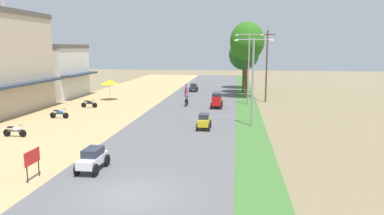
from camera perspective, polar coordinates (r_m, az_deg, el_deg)
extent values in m
plane|color=#7A6B4C|center=(16.46, -9.64, -13.77)|extent=(180.00, 180.00, 0.00)
cube|color=#565659|center=(16.45, -9.65, -13.64)|extent=(9.00, 140.00, 0.08)
cube|color=#3D6B2D|center=(15.86, 11.18, -14.64)|extent=(2.40, 140.00, 0.06)
cube|color=#2D3847|center=(38.21, -24.71, 3.55)|extent=(1.20, 12.39, 0.25)
cube|color=silver|center=(50.66, -21.87, 5.14)|extent=(7.47, 8.52, 6.40)
cube|color=#2D3847|center=(48.72, -17.38, 5.09)|extent=(1.20, 8.52, 0.25)
cube|color=#59514C|center=(50.55, -22.11, 9.03)|extent=(7.67, 8.72, 0.50)
cylinder|color=black|center=(28.71, -25.42, -3.75)|extent=(0.56, 0.06, 0.56)
cylinder|color=black|center=(29.39, -27.46, -3.62)|extent=(0.56, 0.06, 0.56)
cube|color=#333338|center=(29.01, -26.48, -3.34)|extent=(1.12, 0.12, 0.12)
ellipsoid|color=silver|center=(28.93, -26.37, -3.08)|extent=(0.64, 0.28, 0.32)
cube|color=black|center=(29.11, -26.98, -2.81)|extent=(0.44, 0.20, 0.10)
cylinder|color=#A5A8AD|center=(28.68, -25.56, -3.22)|extent=(0.26, 0.05, 0.68)
cylinder|color=black|center=(28.64, -25.72, -2.49)|extent=(0.04, 0.54, 0.04)
cylinder|color=black|center=(34.67, -19.53, -1.22)|extent=(0.56, 0.06, 0.56)
cylinder|color=black|center=(35.24, -21.33, -1.16)|extent=(0.56, 0.06, 0.56)
cube|color=#333338|center=(34.92, -20.45, -0.90)|extent=(1.12, 0.12, 0.12)
ellipsoid|color=#1E4CA5|center=(34.86, -20.35, -0.68)|extent=(0.64, 0.28, 0.32)
cube|color=black|center=(35.01, -20.89, -0.47)|extent=(0.44, 0.20, 0.10)
cylinder|color=#A5A8AD|center=(34.65, -19.64, -0.78)|extent=(0.26, 0.05, 0.68)
cylinder|color=black|center=(34.62, -19.76, -0.18)|extent=(0.04, 0.54, 0.04)
cylinder|color=black|center=(39.99, -15.28, 0.36)|extent=(0.56, 0.06, 0.56)
cylinder|color=black|center=(40.48, -16.91, 0.39)|extent=(0.56, 0.06, 0.56)
cube|color=#333338|center=(40.21, -16.11, 0.63)|extent=(1.12, 0.12, 0.12)
ellipsoid|color=black|center=(40.16, -16.02, 0.82)|extent=(0.64, 0.28, 0.32)
cube|color=black|center=(40.28, -16.50, 1.00)|extent=(0.44, 0.20, 0.10)
cylinder|color=#A5A8AD|center=(39.98, -15.38, 0.74)|extent=(0.26, 0.05, 0.68)
cylinder|color=black|center=(39.95, -15.48, 1.27)|extent=(0.04, 0.54, 0.04)
cylinder|color=#262628|center=(19.04, -24.81, -9.80)|extent=(0.06, 0.06, 0.80)
cylinder|color=#262628|center=(19.85, -23.28, -8.92)|extent=(0.06, 0.06, 0.80)
cube|color=red|center=(19.22, -24.18, -7.23)|extent=(0.04, 1.30, 0.70)
cylinder|color=#99999E|center=(45.32, -12.98, 2.48)|extent=(0.05, 0.05, 2.10)
cone|color=gold|center=(45.20, -13.03, 3.99)|extent=(2.20, 2.20, 0.55)
cylinder|color=#4C351E|center=(46.38, 8.66, 5.10)|extent=(0.29, 0.29, 5.85)
ellipsoid|color=#286318|center=(46.25, 8.79, 10.40)|extent=(4.32, 4.32, 4.92)
cylinder|color=#4C351E|center=(51.49, 8.19, 4.67)|extent=(0.27, 0.27, 4.29)
ellipsoid|color=#235B24|center=(51.32, 8.28, 8.38)|extent=(4.20, 4.20, 4.32)
cylinder|color=#4C351E|center=(56.79, 8.36, 5.99)|extent=(0.37, 0.37, 6.03)
ellipsoid|color=#266821|center=(56.70, 8.47, 10.43)|extent=(4.48, 4.48, 5.03)
cylinder|color=gray|center=(29.51, 9.67, 3.93)|extent=(0.16, 0.16, 7.22)
cylinder|color=gray|center=(29.36, 8.47, 10.69)|extent=(1.40, 0.08, 0.08)
ellipsoid|color=silver|center=(29.35, 7.07, 10.59)|extent=(0.36, 0.20, 0.14)
cylinder|color=gray|center=(29.42, 11.24, 10.61)|extent=(1.40, 0.08, 0.08)
ellipsoid|color=silver|center=(29.47, 12.62, 10.43)|extent=(0.36, 0.20, 0.14)
cylinder|color=gray|center=(40.88, 9.02, 6.03)|extent=(0.16, 0.16, 8.02)
cylinder|color=gray|center=(40.82, 8.16, 11.47)|extent=(1.40, 0.08, 0.08)
ellipsoid|color=silver|center=(40.82, 7.16, 11.39)|extent=(0.36, 0.20, 0.14)
cylinder|color=gray|center=(40.87, 10.17, 11.41)|extent=(1.40, 0.08, 0.08)
ellipsoid|color=silver|center=(40.90, 11.16, 11.28)|extent=(0.36, 0.20, 0.14)
cylinder|color=brown|center=(43.64, 11.83, 6.41)|extent=(0.20, 0.20, 8.51)
cube|color=#473323|center=(43.61, 12.00, 11.33)|extent=(1.80, 0.10, 0.10)
cube|color=silver|center=(19.64, -15.61, -8.09)|extent=(0.88, 2.25, 0.44)
cube|color=#232B38|center=(19.61, -15.55, -6.83)|extent=(0.81, 1.30, 0.40)
cylinder|color=black|center=(20.61, -15.99, -8.00)|extent=(0.11, 0.64, 0.64)
cylinder|color=black|center=(20.25, -13.38, -8.20)|extent=(0.11, 0.64, 0.64)
cylinder|color=black|center=(19.21, -17.90, -9.39)|extent=(0.11, 0.64, 0.64)
cylinder|color=black|center=(18.82, -15.13, -9.65)|extent=(0.11, 0.64, 0.64)
cube|color=gold|center=(28.37, 1.93, -2.31)|extent=(0.84, 1.95, 0.50)
cube|color=#232B38|center=(28.33, 1.95, -1.40)|extent=(0.77, 1.10, 0.40)
cylinder|color=black|center=(27.71, 2.76, -3.19)|extent=(0.10, 0.60, 0.60)
cylinder|color=black|center=(27.80, 0.83, -3.14)|extent=(0.10, 0.60, 0.60)
cylinder|color=black|center=(29.08, 2.98, -2.59)|extent=(0.10, 0.60, 0.60)
cylinder|color=black|center=(29.16, 1.14, -2.54)|extent=(0.10, 0.60, 0.60)
cube|color=red|center=(38.42, 3.99, 1.20)|extent=(0.95, 2.40, 0.95)
cube|color=#232B38|center=(38.24, 3.99, 2.14)|extent=(0.87, 2.00, 0.35)
cylinder|color=black|center=(37.62, 4.72, 0.23)|extent=(0.12, 0.68, 0.68)
cylinder|color=black|center=(37.68, 3.09, 0.26)|extent=(0.12, 0.68, 0.68)
cylinder|color=black|center=(39.33, 4.83, 0.63)|extent=(0.12, 0.68, 0.68)
cylinder|color=black|center=(39.39, 3.27, 0.66)|extent=(0.12, 0.68, 0.68)
cube|color=#282D33|center=(52.82, 0.26, 3.19)|extent=(0.88, 2.25, 0.44)
cube|color=#232B38|center=(52.87, 0.27, 3.66)|extent=(0.81, 1.30, 0.40)
cylinder|color=black|center=(53.70, -0.16, 3.03)|extent=(0.11, 0.64, 0.64)
cylinder|color=black|center=(53.59, 0.89, 3.01)|extent=(0.11, 0.64, 0.64)
cylinder|color=black|center=(52.11, -0.39, 2.83)|extent=(0.11, 0.64, 0.64)
cylinder|color=black|center=(51.99, 0.69, 2.81)|extent=(0.11, 0.64, 0.64)
cylinder|color=black|center=(40.48, -0.73, 0.83)|extent=(0.06, 0.56, 0.56)
cylinder|color=black|center=(39.27, -0.98, 0.56)|extent=(0.06, 0.56, 0.56)
cube|color=#333338|center=(39.85, -0.85, 0.96)|extent=(0.12, 1.12, 0.12)
ellipsoid|color=black|center=(39.91, -0.83, 1.17)|extent=(0.28, 0.64, 0.32)
cube|color=black|center=(39.54, -0.91, 1.27)|extent=(0.20, 0.44, 0.10)
cylinder|color=#A5A8AD|center=(40.38, -0.74, 1.20)|extent=(0.05, 0.26, 0.68)
cylinder|color=black|center=(40.27, -0.75, 1.71)|extent=(0.54, 0.04, 0.04)
ellipsoid|color=#724C8C|center=(39.56, -0.89, 1.86)|extent=(0.36, 0.28, 0.64)
sphere|color=red|center=(39.55, -0.89, 2.44)|extent=(0.28, 0.28, 0.28)
cylinder|color=#2D2D38|center=(39.77, -1.07, 0.97)|extent=(0.12, 0.12, 0.48)
cylinder|color=#2D2D38|center=(39.73, -0.67, 0.96)|extent=(0.12, 0.12, 0.48)
cylinder|color=black|center=(48.76, -0.82, 2.32)|extent=(0.06, 0.56, 0.56)
cylinder|color=black|center=(47.54, -1.03, 2.13)|extent=(0.06, 0.56, 0.56)
cube|color=#333338|center=(48.13, -0.93, 2.44)|extent=(0.12, 1.12, 0.12)
ellipsoid|color=black|center=(48.19, -0.91, 2.61)|extent=(0.28, 0.64, 0.32)
cube|color=black|center=(47.82, -0.97, 2.71)|extent=(0.20, 0.44, 0.10)
cylinder|color=#A5A8AD|center=(48.66, -0.83, 2.62)|extent=(0.05, 0.26, 0.68)
cylinder|color=black|center=(48.56, -0.84, 3.05)|extent=(0.54, 0.04, 0.04)
ellipsoid|color=#724C8C|center=(47.85, -0.96, 3.19)|extent=(0.36, 0.28, 0.64)
sphere|color=red|center=(47.85, -0.96, 3.67)|extent=(0.28, 0.28, 0.28)
cylinder|color=#2D2D38|center=(48.04, -1.11, 2.45)|extent=(0.12, 0.12, 0.48)
cylinder|color=#2D2D38|center=(48.01, -0.78, 2.44)|extent=(0.12, 0.12, 0.48)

